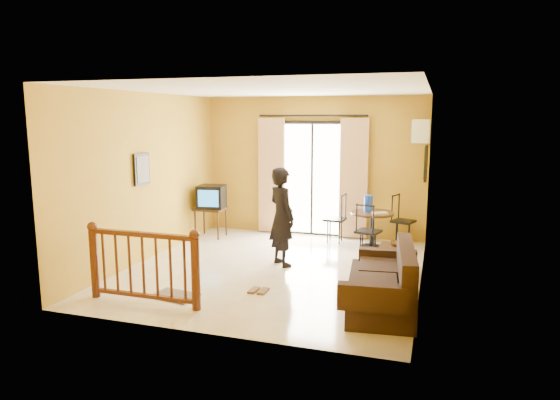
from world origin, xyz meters
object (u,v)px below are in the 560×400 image
(television, at_px, (212,197))
(standing_person, at_px, (282,217))
(coffee_table, at_px, (395,257))
(dining_table, at_px, (372,220))
(sofa, at_px, (385,285))

(television, bearing_deg, standing_person, -45.23)
(coffee_table, height_order, standing_person, standing_person)
(television, relative_size, coffee_table, 0.63)
(dining_table, distance_m, coffee_table, 1.63)
(television, height_order, sofa, television)
(coffee_table, bearing_deg, television, 160.00)
(television, bearing_deg, sofa, -46.08)
(sofa, relative_size, standing_person, 1.12)
(television, distance_m, dining_table, 3.19)
(sofa, bearing_deg, dining_table, 94.04)
(sofa, bearing_deg, coffee_table, 83.67)
(standing_person, bearing_deg, coffee_table, -136.70)
(coffee_table, relative_size, standing_person, 0.57)
(dining_table, distance_m, sofa, 3.03)
(sofa, bearing_deg, standing_person, 135.57)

